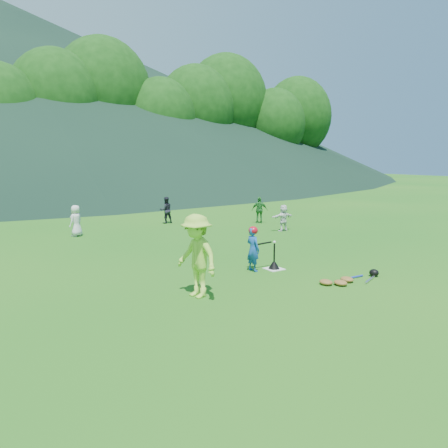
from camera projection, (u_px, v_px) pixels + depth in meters
name	position (u px, v px, depth m)	size (l,w,h in m)	color
ground	(274.00, 269.00, 11.64)	(120.00, 120.00, 0.00)	#155C15
home_plate	(274.00, 269.00, 11.64)	(0.45, 0.45, 0.02)	silver
baseball	(274.00, 242.00, 11.53)	(0.08, 0.08, 0.08)	white
batter_child	(253.00, 249.00, 11.39)	(0.42, 0.28, 1.16)	#174AA0
adult_coach	(197.00, 256.00, 9.23)	(1.15, 0.66, 1.79)	#9ED53E
fielder_a	(76.00, 221.00, 16.43)	(0.58, 0.38, 1.18)	silver
fielder_b	(166.00, 210.00, 19.69)	(0.58, 0.45, 1.20)	black
fielder_c	(260.00, 210.00, 19.72)	(0.70, 0.29, 1.20)	#206D28
fielder_d	(283.00, 218.00, 17.61)	(1.00, 0.32, 1.08)	white
batting_tee	(274.00, 265.00, 11.63)	(0.30, 0.30, 0.68)	black
batter_gear	(254.00, 231.00, 11.33)	(0.73, 0.26, 0.52)	#B20B1C
equipment_pile	(347.00, 279.00, 10.44)	(1.80, 0.66, 0.19)	olive
outfield_fence	(54.00, 186.00, 34.93)	(70.07, 0.08, 1.33)	gray
tree_line	(38.00, 98.00, 38.77)	(70.04, 11.40, 14.82)	#382314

